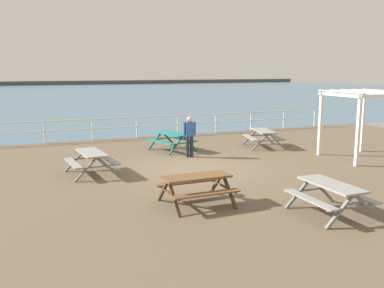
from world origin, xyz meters
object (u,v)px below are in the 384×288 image
(picnic_table_near_left, at_px, (331,191))
(picnic_table_far_left, at_px, (263,134))
(lattice_pergola, at_px, (362,109))
(picnic_table_mid_centre, at_px, (196,183))
(visitor, at_px, (190,134))
(picnic_table_near_right, at_px, (172,137))
(picnic_table_far_right, at_px, (91,157))

(picnic_table_near_left, height_order, picnic_table_far_left, same)
(lattice_pergola, bearing_deg, picnic_table_far_left, 123.35)
(picnic_table_mid_centre, relative_size, lattice_pergola, 0.68)
(picnic_table_near_left, relative_size, picnic_table_far_left, 0.86)
(picnic_table_near_left, relative_size, visitor, 1.10)
(lattice_pergola, bearing_deg, picnic_table_near_right, 147.24)
(picnic_table_mid_centre, height_order, lattice_pergola, lattice_pergola)
(picnic_table_mid_centre, distance_m, picnic_table_far_right, 4.81)
(picnic_table_near_left, bearing_deg, picnic_table_mid_centre, 54.85)
(picnic_table_near_right, height_order, picnic_table_mid_centre, same)
(picnic_table_mid_centre, bearing_deg, picnic_table_near_left, -37.37)
(visitor, relative_size, lattice_pergola, 0.61)
(picnic_table_near_right, distance_m, picnic_table_mid_centre, 7.71)
(picnic_table_near_right, relative_size, picnic_table_mid_centre, 1.17)
(picnic_table_mid_centre, bearing_deg, picnic_table_far_left, 45.44)
(picnic_table_near_right, xyz_separation_m, picnic_table_mid_centre, (-2.06, -7.43, 0.00))
(picnic_table_far_left, xyz_separation_m, visitor, (-4.01, -0.80, 0.36))
(picnic_table_near_left, distance_m, picnic_table_mid_centre, 3.37)
(picnic_table_near_left, xyz_separation_m, picnic_table_far_left, (3.51, 8.59, 0.00))
(picnic_table_near_right, bearing_deg, picnic_table_far_left, -117.47)
(picnic_table_near_left, distance_m, visitor, 7.81)
(picnic_table_mid_centre, height_order, visitor, visitor)
(picnic_table_near_right, distance_m, visitor, 1.68)
(picnic_table_near_left, height_order, visitor, visitor)
(picnic_table_far_right, height_order, lattice_pergola, lattice_pergola)
(picnic_table_near_left, bearing_deg, picnic_table_near_right, 5.02)
(picnic_table_far_left, distance_m, visitor, 4.11)
(lattice_pergola, bearing_deg, visitor, 157.72)
(picnic_table_near_left, distance_m, picnic_table_near_right, 9.44)
(picnic_table_near_right, bearing_deg, picnic_table_far_right, 110.81)
(visitor, bearing_deg, picnic_table_mid_centre, -18.53)
(picnic_table_near_left, height_order, picnic_table_far_right, same)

